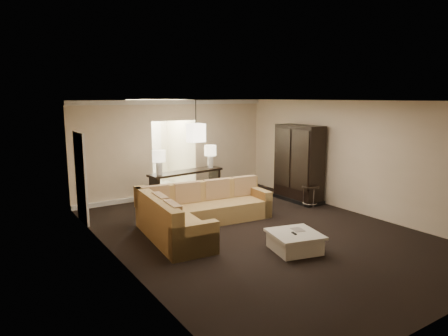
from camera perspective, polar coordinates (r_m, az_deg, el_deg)
ground at (r=8.74m, az=4.90°, el=-9.14°), size 8.00×8.00×0.00m
wall_back at (r=11.76m, az=-7.08°, el=2.82°), size 6.00×0.04×2.80m
wall_left at (r=6.98m, az=-14.76°, el=-2.44°), size 0.04×8.00×2.80m
wall_right at (r=10.49m, az=18.07°, el=1.52°), size 0.04×8.00×2.80m
ceiling at (r=8.26m, az=5.20°, el=9.54°), size 6.00×8.00×0.02m
crown_molding at (r=11.62m, az=-7.11°, el=9.31°), size 6.00×0.10×0.12m
baseboard at (r=11.95m, az=-6.83°, el=-3.59°), size 6.00×0.10×0.12m
side_door at (r=9.70m, az=-19.76°, el=-1.34°), size 0.05×0.90×2.10m
foyer at (r=12.98m, az=-9.68°, el=2.99°), size 1.44×2.02×2.80m
sectional_sofa at (r=8.88m, az=-3.81°, el=-6.32°), size 3.29×2.54×0.92m
coffee_table at (r=7.78m, az=10.06°, el=-10.29°), size 1.07×1.07×0.37m
console_table at (r=11.18m, az=-5.40°, el=-2.16°), size 2.25×0.76×0.85m
armoire at (r=11.26m, az=10.62°, el=0.43°), size 0.63×1.48×2.12m
drink_table at (r=10.79m, az=12.23°, el=-3.39°), size 0.45×0.45×0.56m
table_lamp_left at (r=10.59m, az=-9.28°, el=1.36°), size 0.34×0.34×0.65m
table_lamp_right at (r=11.54m, az=-1.97°, el=2.20°), size 0.34×0.34×0.65m
pendant_light at (r=10.55m, az=-4.02°, el=5.06°), size 0.38×0.38×1.09m
person at (r=13.10m, az=-11.89°, el=1.28°), size 0.76×0.60×1.83m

